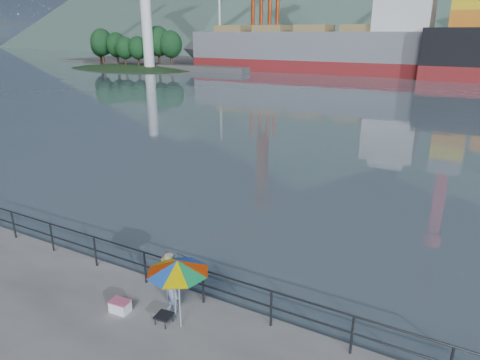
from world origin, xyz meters
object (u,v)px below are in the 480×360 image
object	(u,v)px
beach_umbrella	(178,266)
cooler_bag	(120,307)
fisherman	(171,286)
bulk_carrier	(323,48)

from	to	relation	value
beach_umbrella	cooler_bag	size ratio (longest dim) A/B	3.69
fisherman	bulk_carrier	world-z (taller)	bulk_carrier
fisherman	cooler_bag	xyz separation A→B (m)	(-1.19, -0.66, -0.62)
beach_umbrella	cooler_bag	xyz separation A→B (m)	(-1.75, -0.27, -1.56)
beach_umbrella	cooler_bag	world-z (taller)	beach_umbrella
beach_umbrella	bulk_carrier	world-z (taller)	bulk_carrier
beach_umbrella	bulk_carrier	size ratio (longest dim) A/B	0.04
fisherman	bulk_carrier	distance (m)	75.07
fisherman	beach_umbrella	world-z (taller)	beach_umbrella
cooler_bag	bulk_carrier	bearing A→B (deg)	99.12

